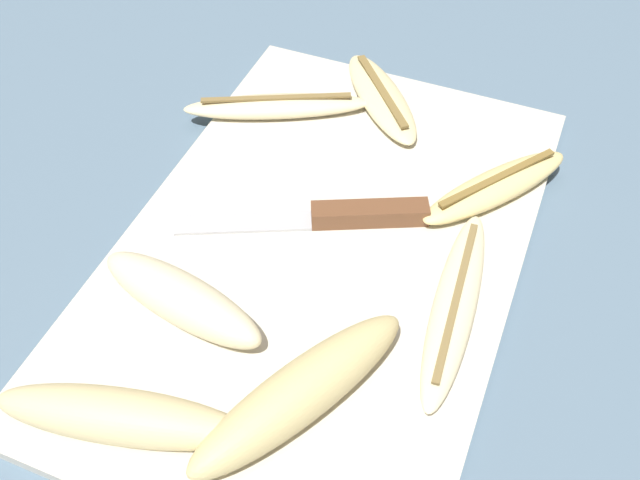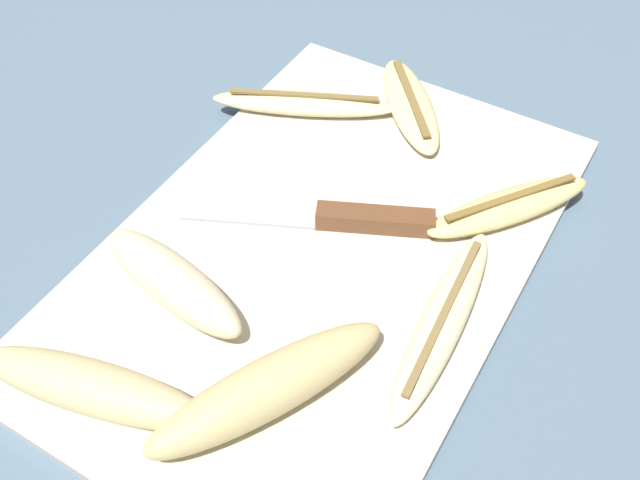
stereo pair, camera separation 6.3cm
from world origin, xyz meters
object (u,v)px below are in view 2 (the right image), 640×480
object	(u,v)px
knife	(352,219)
banana_pale_long	(443,321)
banana_ripe_center	(93,388)
banana_spotted_left	(268,387)
banana_soft_right	(410,105)
banana_bright_far	(173,281)
banana_golden_short	(509,206)
banana_cream_curved	(304,103)

from	to	relation	value
knife	banana_pale_long	bearing A→B (deg)	-142.65
knife	banana_ripe_center	bearing A→B (deg)	138.22
banana_spotted_left	banana_soft_right	size ratio (longest dim) A/B	1.32
banana_spotted_left	banana_soft_right	world-z (taller)	banana_spotted_left
banana_spotted_left	banana_bright_far	size ratio (longest dim) A/B	1.21
banana_soft_right	banana_bright_far	size ratio (longest dim) A/B	0.92
knife	banana_spotted_left	distance (m)	0.19
banana_golden_short	banana_spotted_left	world-z (taller)	banana_spotted_left
banana_bright_far	banana_pale_long	size ratio (longest dim) A/B	0.78
banana_soft_right	banana_cream_curved	world-z (taller)	banana_cream_curved
banana_spotted_left	banana_pale_long	xyz separation A→B (m)	(0.12, -0.08, -0.01)
banana_cream_curved	banana_ripe_center	world-z (taller)	banana_ripe_center
banana_spotted_left	banana_pale_long	bearing A→B (deg)	-33.06
banana_bright_far	banana_golden_short	bearing A→B (deg)	-41.55
knife	banana_golden_short	bearing A→B (deg)	-78.98
banana_cream_curved	banana_pale_long	world-z (taller)	banana_cream_curved
banana_spotted_left	banana_cream_curved	xyz separation A→B (m)	(0.30, 0.15, -0.01)
banana_ripe_center	banana_spotted_left	bearing A→B (deg)	-59.72
banana_golden_short	banana_pale_long	world-z (taller)	banana_golden_short
banana_golden_short	banana_cream_curved	xyz separation A→B (m)	(0.03, 0.23, -0.00)
banana_soft_right	banana_ripe_center	xyz separation A→B (m)	(-0.41, 0.05, 0.01)
banana_golden_short	banana_ripe_center	size ratio (longest dim) A/B	0.83
banana_cream_curved	banana_bright_far	world-z (taller)	banana_bright_far
banana_cream_curved	banana_pale_long	bearing A→B (deg)	-126.66
banana_pale_long	banana_ripe_center	bearing A→B (deg)	134.69
banana_spotted_left	banana_pale_long	distance (m)	0.15
banana_golden_short	banana_spotted_left	xyz separation A→B (m)	(-0.26, 0.08, 0.01)
knife	banana_bright_far	bearing A→B (deg)	124.18
knife	banana_bright_far	size ratio (longest dim) A/B	1.34
banana_cream_curved	banana_ripe_center	size ratio (longest dim) A/B	0.99
banana_spotted_left	banana_cream_curved	size ratio (longest dim) A/B	1.04
banana_soft_right	banana_pale_long	xyz separation A→B (m)	(-0.23, -0.14, 0.00)
knife	banana_soft_right	xyz separation A→B (m)	(0.17, 0.03, 0.00)
banana_soft_right	banana_pale_long	distance (m)	0.27
banana_golden_short	banana_ripe_center	distance (m)	0.38
banana_soft_right	banana_cream_curved	distance (m)	0.11
banana_ripe_center	banana_soft_right	bearing A→B (deg)	-6.76
banana_soft_right	banana_bright_far	distance (m)	0.31
banana_soft_right	banana_ripe_center	distance (m)	0.42
banana_spotted_left	banana_ripe_center	world-z (taller)	banana_spotted_left
banana_ripe_center	knife	bearing A→B (deg)	-16.95
banana_spotted_left	banana_pale_long	world-z (taller)	banana_spotted_left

